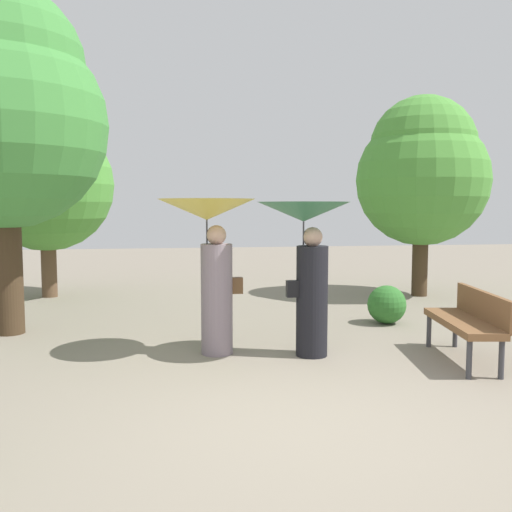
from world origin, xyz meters
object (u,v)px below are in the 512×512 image
at_px(tree_mid_left, 46,175).
at_px(person_left, 211,243).
at_px(park_bench, 469,318).
at_px(tree_near_left, 2,107).
at_px(person_right, 307,248).
at_px(tree_near_right, 422,170).

bearing_deg(tree_mid_left, person_left, -59.08).
xyz_separation_m(park_bench, tree_near_left, (-5.72, 2.34, 2.67)).
bearing_deg(person_right, person_left, 71.53).
bearing_deg(person_left, tree_near_left, 55.78).
distance_m(tree_near_left, tree_near_right, 7.66).
relative_size(tree_near_left, tree_mid_left, 1.25).
height_order(park_bench, tree_near_right, tree_near_right).
relative_size(person_right, park_bench, 1.20).
relative_size(park_bench, tree_near_left, 0.32).
relative_size(park_bench, tree_near_right, 0.39).
xyz_separation_m(park_bench, tree_mid_left, (-5.85, 5.64, 1.93)).
relative_size(person_left, tree_mid_left, 0.49).
bearing_deg(tree_near_left, park_bench, -22.27).
relative_size(person_left, person_right, 1.02).
distance_m(person_left, park_bench, 3.18).
relative_size(person_left, tree_near_right, 0.47).
height_order(person_right, park_bench, person_right).
xyz_separation_m(person_left, tree_mid_left, (-2.90, 4.83, 1.06)).
bearing_deg(tree_near_right, person_left, -139.93).
height_order(person_left, tree_near_left, tree_near_left).
bearing_deg(tree_near_right, park_bench, -108.83).
distance_m(tree_near_right, tree_mid_left, 7.49).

